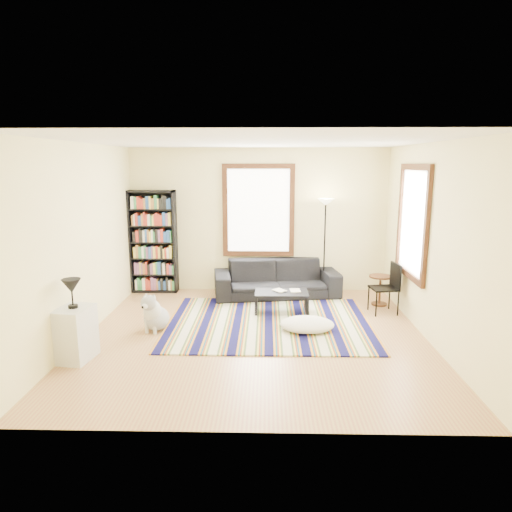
{
  "coord_description": "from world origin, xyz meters",
  "views": [
    {
      "loc": [
        0.17,
        -6.4,
        2.52
      ],
      "look_at": [
        0.0,
        0.5,
        1.1
      ],
      "focal_mm": 32.0,
      "sensor_mm": 36.0,
      "label": 1
    }
  ],
  "objects_px": {
    "dog": "(156,311)",
    "folding_chair": "(384,288)",
    "sofa": "(277,279)",
    "floor_lamp": "(324,248)",
    "side_table": "(380,290)",
    "bookshelf": "(153,242)",
    "floor_cushion": "(307,324)",
    "white_cabinet": "(75,334)",
    "coffee_table": "(281,302)"
  },
  "relations": [
    {
      "from": "sofa",
      "to": "coffee_table",
      "type": "distance_m",
      "value": 0.99
    },
    {
      "from": "side_table",
      "to": "dog",
      "type": "relative_size",
      "value": 0.91
    },
    {
      "from": "coffee_table",
      "to": "floor_lamp",
      "type": "distance_m",
      "value": 1.56
    },
    {
      "from": "folding_chair",
      "to": "dog",
      "type": "height_order",
      "value": "folding_chair"
    },
    {
      "from": "bookshelf",
      "to": "side_table",
      "type": "height_order",
      "value": "bookshelf"
    },
    {
      "from": "white_cabinet",
      "to": "dog",
      "type": "relative_size",
      "value": 1.17
    },
    {
      "from": "dog",
      "to": "white_cabinet",
      "type": "bearing_deg",
      "value": -108.21
    },
    {
      "from": "white_cabinet",
      "to": "bookshelf",
      "type": "bearing_deg",
      "value": 94.65
    },
    {
      "from": "floor_cushion",
      "to": "folding_chair",
      "type": "height_order",
      "value": "folding_chair"
    },
    {
      "from": "folding_chair",
      "to": "white_cabinet",
      "type": "bearing_deg",
      "value": -164.26
    },
    {
      "from": "bookshelf",
      "to": "floor_lamp",
      "type": "distance_m",
      "value": 3.32
    },
    {
      "from": "white_cabinet",
      "to": "floor_cushion",
      "type": "bearing_deg",
      "value": 28.64
    },
    {
      "from": "floor_cushion",
      "to": "white_cabinet",
      "type": "height_order",
      "value": "white_cabinet"
    },
    {
      "from": "bookshelf",
      "to": "white_cabinet",
      "type": "relative_size",
      "value": 2.86
    },
    {
      "from": "sofa",
      "to": "side_table",
      "type": "relative_size",
      "value": 4.34
    },
    {
      "from": "dog",
      "to": "folding_chair",
      "type": "bearing_deg",
      "value": 30.93
    },
    {
      "from": "sofa",
      "to": "dog",
      "type": "bearing_deg",
      "value": -143.49
    },
    {
      "from": "folding_chair",
      "to": "side_table",
      "type": "bearing_deg",
      "value": 75.18
    },
    {
      "from": "bookshelf",
      "to": "folding_chair",
      "type": "xyz_separation_m",
      "value": [
        4.2,
        -1.23,
        -0.57
      ]
    },
    {
      "from": "bookshelf",
      "to": "floor_cushion",
      "type": "xyz_separation_m",
      "value": [
        2.84,
        -2.12,
        -0.9
      ]
    },
    {
      "from": "coffee_table",
      "to": "folding_chair",
      "type": "bearing_deg",
      "value": 0.54
    },
    {
      "from": "coffee_table",
      "to": "side_table",
      "type": "height_order",
      "value": "side_table"
    },
    {
      "from": "bookshelf",
      "to": "coffee_table",
      "type": "relative_size",
      "value": 2.22
    },
    {
      "from": "floor_cushion",
      "to": "white_cabinet",
      "type": "distance_m",
      "value": 3.28
    },
    {
      "from": "floor_lamp",
      "to": "white_cabinet",
      "type": "xyz_separation_m",
      "value": [
        -3.56,
        -3.05,
        -0.58
      ]
    },
    {
      "from": "sofa",
      "to": "coffee_table",
      "type": "bearing_deg",
      "value": -94.36
    },
    {
      "from": "floor_lamp",
      "to": "side_table",
      "type": "xyz_separation_m",
      "value": [
        0.94,
        -0.62,
        -0.66
      ]
    },
    {
      "from": "floor_lamp",
      "to": "dog",
      "type": "height_order",
      "value": "floor_lamp"
    },
    {
      "from": "bookshelf",
      "to": "side_table",
      "type": "distance_m",
      "value": 4.39
    },
    {
      "from": "coffee_table",
      "to": "bookshelf",
      "type": "bearing_deg",
      "value": 153.26
    },
    {
      "from": "side_table",
      "to": "dog",
      "type": "bearing_deg",
      "value": -160.23
    },
    {
      "from": "sofa",
      "to": "side_table",
      "type": "xyz_separation_m",
      "value": [
        1.84,
        -0.52,
        -0.07
      ]
    },
    {
      "from": "coffee_table",
      "to": "floor_cushion",
      "type": "xyz_separation_m",
      "value": [
        0.36,
        -0.88,
        -0.08
      ]
    },
    {
      "from": "floor_lamp",
      "to": "white_cabinet",
      "type": "relative_size",
      "value": 2.66
    },
    {
      "from": "floor_cushion",
      "to": "side_table",
      "type": "distance_m",
      "value": 1.95
    },
    {
      "from": "folding_chair",
      "to": "dog",
      "type": "bearing_deg",
      "value": -174.71
    },
    {
      "from": "folding_chair",
      "to": "white_cabinet",
      "type": "distance_m",
      "value": 4.88
    },
    {
      "from": "bookshelf",
      "to": "dog",
      "type": "height_order",
      "value": "bookshelf"
    },
    {
      "from": "coffee_table",
      "to": "sofa",
      "type": "bearing_deg",
      "value": 93.83
    },
    {
      "from": "white_cabinet",
      "to": "folding_chair",
      "type": "bearing_deg",
      "value": 33.16
    },
    {
      "from": "floor_cushion",
      "to": "floor_lamp",
      "type": "xyz_separation_m",
      "value": [
        0.48,
        1.95,
        0.83
      ]
    },
    {
      "from": "side_table",
      "to": "white_cabinet",
      "type": "bearing_deg",
      "value": -151.56
    },
    {
      "from": "folding_chair",
      "to": "white_cabinet",
      "type": "xyz_separation_m",
      "value": [
        -4.45,
        -1.99,
        -0.08
      ]
    },
    {
      "from": "floor_lamp",
      "to": "folding_chair",
      "type": "bearing_deg",
      "value": -50.09
    },
    {
      "from": "bookshelf",
      "to": "sofa",
      "type": "bearing_deg",
      "value": -6.4
    },
    {
      "from": "sofa",
      "to": "coffee_table",
      "type": "height_order",
      "value": "sofa"
    },
    {
      "from": "coffee_table",
      "to": "white_cabinet",
      "type": "relative_size",
      "value": 1.29
    },
    {
      "from": "coffee_table",
      "to": "side_table",
      "type": "relative_size",
      "value": 1.67
    },
    {
      "from": "bookshelf",
      "to": "dog",
      "type": "bearing_deg",
      "value": -75.79
    },
    {
      "from": "sofa",
      "to": "floor_lamp",
      "type": "height_order",
      "value": "floor_lamp"
    }
  ]
}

